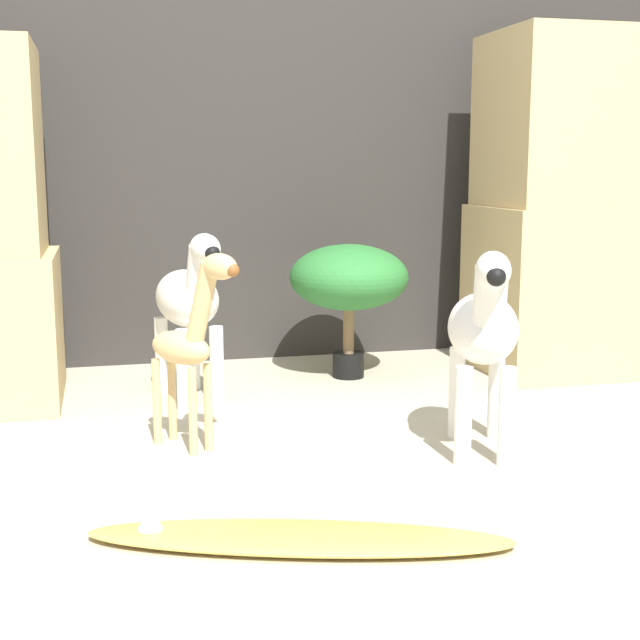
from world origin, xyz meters
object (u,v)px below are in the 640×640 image
zebra_left (189,301)px  zebra_right (484,332)px  surfboard (296,537)px  giraffe_figurine (190,338)px  potted_palm_front (349,280)px

zebra_left → zebra_right: bearing=-46.0°
surfboard → giraffe_figurine: bearing=102.0°
potted_palm_front → surfboard: (-0.55, -1.55, -0.38)m
potted_palm_front → giraffe_figurine: bearing=-131.7°
giraffe_figurine → surfboard: size_ratio=0.61×
zebra_right → potted_palm_front: 1.04m
giraffe_figurine → potted_palm_front: size_ratio=1.12×
potted_palm_front → surfboard: 1.68m
zebra_left → surfboard: size_ratio=0.63×
zebra_left → giraffe_figurine: size_ratio=1.03×
zebra_right → giraffe_figurine: bearing=164.2°
zebra_right → giraffe_figurine: (-0.84, 0.24, -0.02)m
zebra_right → surfboard: zebra_right is taller
zebra_right → giraffe_figurine: size_ratio=1.03×
zebra_left → potted_palm_front: 0.70m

